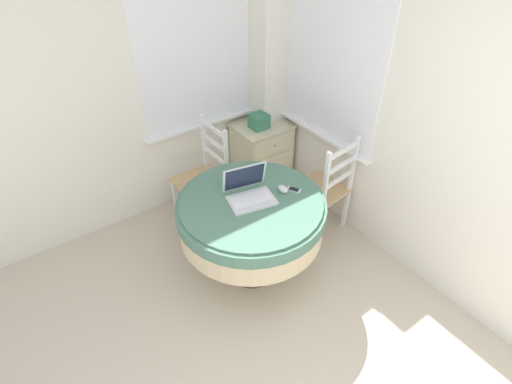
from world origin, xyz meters
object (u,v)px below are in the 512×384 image
Objects in this scene: cell_phone at (294,190)px; storage_box at (259,121)px; laptop at (249,192)px; computer_mouse at (283,189)px; dining_chair_near_back_window at (204,178)px; round_dining_table at (251,215)px; dining_chair_near_right_window at (324,189)px; corner_cabinet at (262,154)px.

storage_box is at bearing 67.85° from cell_phone.
laptop is 0.35m from cell_phone.
storage_box is at bearing 63.51° from computer_mouse.
dining_chair_near_back_window is 5.88× the size of storage_box.
round_dining_table is 11.74× the size of computer_mouse.
cell_phone is 0.12× the size of dining_chair_near_back_window.
round_dining_table is 1.13× the size of dining_chair_near_right_window.
dining_chair_near_right_window is (0.85, 0.08, -0.18)m from round_dining_table.
corner_cabinet is 4.19× the size of storage_box.
computer_mouse is 0.09m from cell_phone.
cell_phone is at bearing -161.93° from dining_chair_near_right_window.
laptop is 3.27× the size of cell_phone.
cell_phone is 1.03m from dining_chair_near_back_window.
computer_mouse is 1.14m from storage_box.
dining_chair_near_right_window is 0.93m from corner_cabinet.
round_dining_table is 0.87m from dining_chair_near_right_window.
laptop is 0.90m from dining_chair_near_back_window.
dining_chair_near_right_window is at bearing -84.77° from storage_box.
storage_box is at bearing 51.08° from laptop.
corner_cabinet is at bearing 65.91° from cell_phone.
computer_mouse is at bearing -116.49° from storage_box.
storage_box is (0.43, 1.06, -0.01)m from cell_phone.
storage_box reaches higher than cell_phone.
computer_mouse is at bearing -167.45° from dining_chair_near_right_window.
cell_phone is (0.08, -0.04, -0.02)m from computer_mouse.
dining_chair_near_right_window is at bearing 3.27° from laptop.
computer_mouse reaches higher than cell_phone.
dining_chair_near_right_window is (0.51, 0.17, -0.32)m from cell_phone.
dining_chair_near_right_window is (0.84, 0.05, -0.37)m from laptop.
corner_cabinet is at bearing 29.73° from storage_box.
storage_box is at bearing 95.23° from dining_chair_near_right_window.
computer_mouse is at bearing -118.23° from corner_cabinet.
dining_chair_near_right_window reaches higher than computer_mouse.
laptop reaches higher than dining_chair_near_right_window.
dining_chair_near_right_window is 0.95m from storage_box.
cell_phone is at bearing -13.88° from round_dining_table.
laptop is at bearing -93.56° from dining_chair_near_back_window.
laptop is at bearing -128.92° from storage_box.
cell_phone is (0.34, -0.08, 0.15)m from round_dining_table.
storage_box is (-0.06, -0.03, 0.42)m from corner_cabinet.
corner_cabinet is at bearing 50.01° from laptop.
cell_phone reaches higher than round_dining_table.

